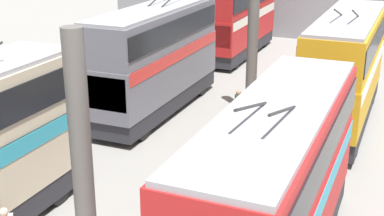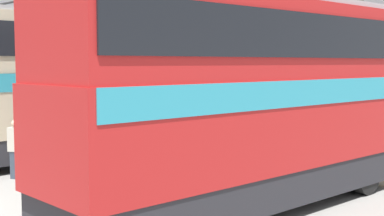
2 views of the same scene
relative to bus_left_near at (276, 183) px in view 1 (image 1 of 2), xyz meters
name	(u,v)px [view 1 (image 1 of 2)]	position (x,y,z in m)	size (l,w,h in m)	color
support_column_near	(82,169)	(-2.11, 4.31, 0.50)	(0.95, 0.95, 6.77)	#605B56
support_column_far	(252,48)	(12.04, 4.31, 0.50)	(0.95, 0.95, 6.77)	#605B56
bus_left_near	(276,183)	(0.00, 0.00, 0.00)	(9.71, 2.54, 5.47)	black
bus_left_far	(345,64)	(12.24, 0.00, 0.11)	(10.04, 2.54, 5.68)	black
bus_right_mid	(155,54)	(10.35, 8.62, 0.17)	(9.75, 2.54, 5.77)	black
bus_right_far	(238,15)	(22.91, 8.62, 0.08)	(9.76, 2.54, 5.63)	black
person_aisle_midway	(238,107)	(9.98, 4.26, -1.83)	(0.48, 0.43, 1.75)	#384251
oil_drum	(232,184)	(3.81, 2.43, -2.36)	(0.59, 0.59, 0.81)	#424C56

